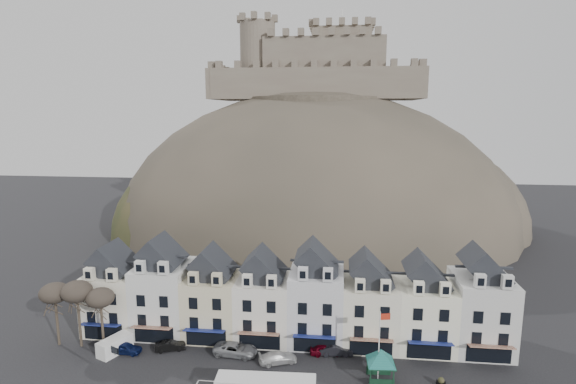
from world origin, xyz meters
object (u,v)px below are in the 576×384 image
object	(u,v)px
white_van	(115,345)
car_silver	(236,349)
bus_shelter	(381,356)
car_maroon	(326,349)
car_white	(278,358)
car_black	(170,346)
car_charcoal	(336,350)
car_navy	(125,348)
flagpole	(380,342)

from	to	relation	value
white_van	car_silver	distance (m)	14.91
bus_shelter	car_silver	distance (m)	17.51
car_silver	car_maroon	distance (m)	11.01
white_van	car_white	bearing A→B (deg)	23.63
bus_shelter	white_van	distance (m)	32.03
car_silver	car_maroon	bearing A→B (deg)	-77.89
car_black	car_charcoal	xyz separation A→B (m)	(20.42, 1.25, 0.06)
car_black	car_white	xyz separation A→B (m)	(13.65, -1.25, 0.05)
bus_shelter	car_white	size ratio (longest dim) A/B	1.32
bus_shelter	white_van	xyz separation A→B (m)	(-31.88, 2.36, -1.99)
white_van	car_black	bearing A→B (deg)	34.43
white_van	car_navy	world-z (taller)	white_van
car_charcoal	car_white	bearing A→B (deg)	105.12
flagpole	white_van	bearing A→B (deg)	175.68
bus_shelter	white_van	bearing A→B (deg)	172.58
car_black	car_white	size ratio (longest dim) A/B	0.81
flagpole	car_charcoal	world-z (taller)	flagpole
bus_shelter	car_white	distance (m)	12.12
car_maroon	car_charcoal	world-z (taller)	car_maroon
flagpole	car_charcoal	xyz separation A→B (m)	(-4.73, 4.90, -4.00)
flagpole	car_silver	distance (m)	17.66
white_van	car_navy	size ratio (longest dim) A/B	1.15
car_silver	car_charcoal	bearing A→B (deg)	-78.60
car_white	car_charcoal	xyz separation A→B (m)	(6.77, 2.50, 0.01)
bus_shelter	car_black	xyz separation A→B (m)	(-25.31, 3.61, -2.34)
flagpole	car_maroon	size ratio (longest dim) A/B	2.08
white_van	car_black	size ratio (longest dim) A/B	1.23
car_black	car_white	distance (m)	13.71
bus_shelter	white_van	size ratio (longest dim) A/B	1.31
flagpole	car_navy	bearing A→B (deg)	175.49
car_navy	car_black	bearing A→B (deg)	-75.17
car_black	car_maroon	world-z (taller)	car_maroon
car_silver	flagpole	bearing A→B (deg)	-96.89
car_silver	car_charcoal	xyz separation A→B (m)	(12.13, 1.39, -0.07)
car_navy	flagpole	bearing A→B (deg)	-93.11
bus_shelter	car_white	xyz separation A→B (m)	(-11.66, 2.36, -2.29)
car_white	car_charcoal	world-z (taller)	car_charcoal
flagpole	car_silver	xyz separation A→B (m)	(-16.85, 3.51, -3.93)
car_black	car_maroon	xyz separation A→B (m)	(19.22, 1.25, 0.06)
flagpole	white_van	distance (m)	32.03
bus_shelter	car_white	world-z (taller)	bus_shelter
car_white	white_van	bearing A→B (deg)	68.85
car_silver	car_maroon	xyz separation A→B (m)	(10.93, 1.39, -0.07)
car_navy	car_charcoal	world-z (taller)	car_navy
bus_shelter	car_maroon	xyz separation A→B (m)	(-6.09, 4.86, -2.28)
car_silver	white_van	bearing A→B (deg)	99.16
car_navy	car_white	distance (m)	18.90
flagpole	car_black	size ratio (longest dim) A/B	2.21
flagpole	car_silver	bearing A→B (deg)	168.23
bus_shelter	car_charcoal	world-z (taller)	bus_shelter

